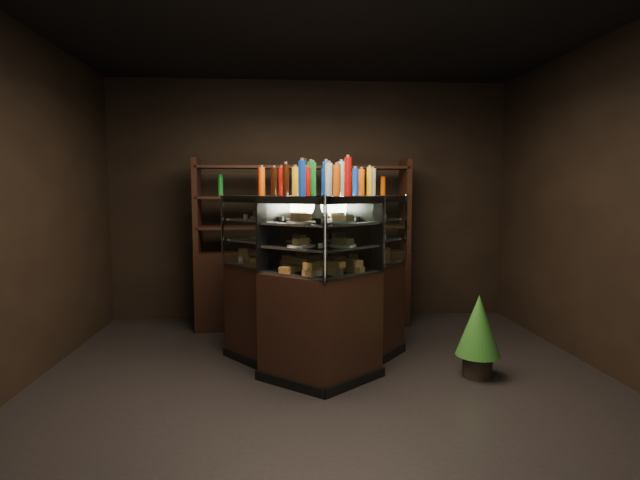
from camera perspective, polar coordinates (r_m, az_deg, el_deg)
The scene contains 7 objects.
ground at distance 4.21m, azimuth 1.05°, elevation -17.10°, with size 5.00×5.00×0.00m, color black.
room_shell at distance 3.89m, azimuth 1.11°, elevation 10.29°, with size 5.02×5.02×3.01m.
display_case at distance 4.67m, azimuth -0.24°, elevation -7.97°, with size 1.84×1.59×1.59m.
food_display at distance 4.56m, azimuth -0.24°, elevation -0.30°, with size 1.34×1.12×0.48m.
bottles_top at distance 4.54m, azimuth -0.25°, elevation 6.87°, with size 1.17×0.98×0.30m.
potted_conifer at distance 4.61m, azimuth 17.67°, elevation -9.14°, with size 0.38×0.38×0.82m.
back_shelving at distance 6.00m, azimuth -1.91°, elevation -4.18°, with size 2.54×0.49×2.00m.
Camera 1 is at (-0.37, -3.86, 1.62)m, focal length 28.00 mm.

